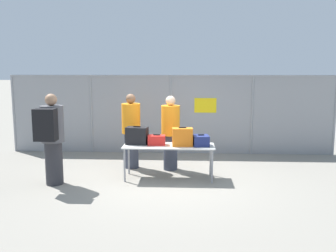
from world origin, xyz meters
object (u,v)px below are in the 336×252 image
object	(u,v)px
suitcase_red	(157,140)
suitcase_navy	(201,141)
suitcase_orange	(182,137)
suitcase_black	(137,136)
utility_trailer	(201,130)
inspection_table	(169,148)
traveler_hooded	(51,136)
security_worker_near	(171,132)
security_worker_far	(131,130)

from	to	relation	value
suitcase_red	suitcase_navy	xyz separation A→B (m)	(0.95, -0.03, 0.01)
suitcase_red	suitcase_orange	distance (m)	0.56
suitcase_black	utility_trailer	world-z (taller)	suitcase_black
inspection_table	suitcase_black	distance (m)	0.74
suitcase_orange	inspection_table	bearing A→B (deg)	174.26
suitcase_black	suitcase_orange	distance (m)	0.99
traveler_hooded	security_worker_near	xyz separation A→B (m)	(2.32, 1.30, -0.13)
traveler_hooded	utility_trailer	xyz separation A→B (m)	(3.16, 4.59, -0.62)
suitcase_orange	suitcase_navy	world-z (taller)	suitcase_orange
suitcase_black	suitcase_navy	world-z (taller)	suitcase_black
suitcase_black	traveler_hooded	distance (m)	1.77
suitcase_red	security_worker_near	xyz separation A→B (m)	(0.27, 0.68, 0.06)
inspection_table	traveler_hooded	xyz separation A→B (m)	(-2.32, -0.58, 0.35)
traveler_hooded	security_worker_far	distance (m)	1.98
suitcase_black	utility_trailer	bearing A→B (deg)	68.59
suitcase_red	utility_trailer	bearing A→B (deg)	74.47
suitcase_orange	suitcase_navy	bearing A→B (deg)	5.19
suitcase_orange	utility_trailer	distance (m)	4.10
traveler_hooded	security_worker_near	world-z (taller)	traveler_hooded
suitcase_orange	security_worker_far	bearing A→B (deg)	145.14
suitcase_black	suitcase_navy	bearing A→B (deg)	-3.68
suitcase_black	suitcase_navy	distance (m)	1.38
suitcase_red	security_worker_far	world-z (taller)	security_worker_far
suitcase_red	security_worker_near	world-z (taller)	security_worker_near
suitcase_navy	security_worker_near	xyz separation A→B (m)	(-0.68, 0.71, 0.06)
inspection_table	suitcase_black	world-z (taller)	suitcase_black
suitcase_red	suitcase_black	bearing A→B (deg)	172.24
suitcase_navy	security_worker_far	size ratio (longest dim) A/B	0.22
security_worker_far	utility_trailer	bearing A→B (deg)	-103.29
security_worker_near	security_worker_far	world-z (taller)	security_worker_far
suitcase_black	inspection_table	bearing A→B (deg)	-7.80
security_worker_far	utility_trailer	xyz separation A→B (m)	(1.77, 3.18, -0.51)
security_worker_near	security_worker_far	distance (m)	0.94
suitcase_black	utility_trailer	xyz separation A→B (m)	(1.53, 3.91, -0.51)
inspection_table	security_worker_near	distance (m)	0.75
suitcase_orange	security_worker_far	xyz separation A→B (m)	(-1.22, 0.85, -0.01)
suitcase_black	security_worker_far	world-z (taller)	security_worker_far
utility_trailer	suitcase_orange	bearing A→B (deg)	-97.76
inspection_table	suitcase_navy	bearing A→B (deg)	0.54
suitcase_navy	traveler_hooded	bearing A→B (deg)	-168.91
suitcase_navy	suitcase_red	bearing A→B (deg)	178.19
suitcase_red	traveler_hooded	xyz separation A→B (m)	(-2.06, -0.62, 0.19)
suitcase_black	traveler_hooded	bearing A→B (deg)	-157.42
suitcase_red	security_worker_far	distance (m)	1.03
suitcase_black	security_worker_near	xyz separation A→B (m)	(0.70, 0.62, -0.02)
suitcase_black	suitcase_red	bearing A→B (deg)	-7.76
suitcase_red	suitcase_navy	bearing A→B (deg)	-1.81
suitcase_navy	traveler_hooded	size ratio (longest dim) A/B	0.21
suitcase_orange	traveler_hooded	world-z (taller)	traveler_hooded
inspection_table	suitcase_orange	xyz separation A→B (m)	(0.29, -0.03, 0.25)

